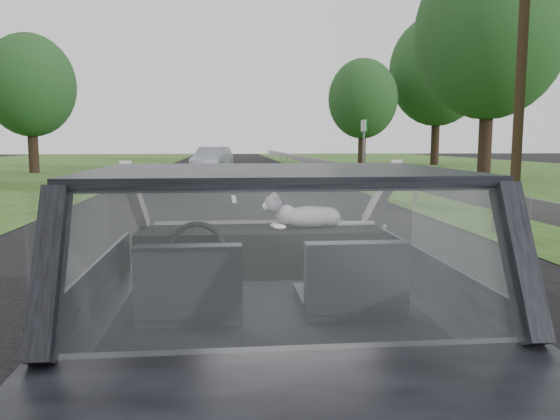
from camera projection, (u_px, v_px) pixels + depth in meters
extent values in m
plane|color=black|center=(268.00, 420.00, 3.10)|extent=(140.00, 140.00, 0.00)
cube|color=black|center=(267.00, 296.00, 3.01)|extent=(1.80, 4.00, 1.45)
cube|color=black|center=(260.00, 251.00, 3.61)|extent=(1.58, 0.45, 0.30)
cube|color=black|center=(190.00, 283.00, 2.66)|extent=(0.50, 0.72, 0.42)
cube|color=black|center=(351.00, 279.00, 2.74)|extent=(0.50, 0.72, 0.42)
torus|color=black|center=(197.00, 250.00, 3.27)|extent=(0.36, 0.36, 0.04)
ellipsoid|color=gray|center=(309.00, 215.00, 3.62)|extent=(0.58, 0.27, 0.25)
cube|color=#9D9D9D|center=(411.00, 183.00, 13.32)|extent=(0.05, 90.00, 0.32)
imported|color=#A2A7B8|center=(212.00, 160.00, 27.51)|extent=(2.36, 4.24, 1.32)
cube|color=#106B22|center=(364.00, 145.00, 29.59)|extent=(0.14, 1.11, 2.78)
cylinder|color=black|center=(522.00, 54.00, 12.41)|extent=(0.25, 0.25, 7.09)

